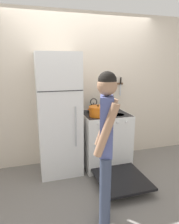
{
  "coord_description": "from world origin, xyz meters",
  "views": [
    {
      "loc": [
        -0.86,
        -3.34,
        1.72
      ],
      "look_at": [
        -0.02,
        -0.48,
        1.0
      ],
      "focal_mm": 32.0,
      "sensor_mm": 36.0,
      "label": 1
    }
  ],
  "objects": [
    {
      "name": "stove_range",
      "position": [
        0.3,
        -0.37,
        0.45
      ],
      "size": [
        0.76,
        1.4,
        0.92
      ],
      "color": "white",
      "rests_on": "ground_plane"
    },
    {
      "name": "dutch_oven_pot",
      "position": [
        0.13,
        -0.46,
        0.99
      ],
      "size": [
        0.33,
        0.29,
        0.18
      ],
      "color": "orange",
      "rests_on": "stove_range"
    },
    {
      "name": "wall_back",
      "position": [
        0.0,
        0.03,
        1.27
      ],
      "size": [
        10.0,
        0.06,
        2.55
      ],
      "color": "beige",
      "rests_on": "ground_plane"
    },
    {
      "name": "person",
      "position": [
        -0.16,
        -1.57,
        0.94
      ],
      "size": [
        0.34,
        0.4,
        1.65
      ],
      "rotation": [
        0.0,
        0.0,
        1.21
      ],
      "color": "#38425B",
      "rests_on": "ground_plane"
    },
    {
      "name": "utensil_jar",
      "position": [
        0.49,
        -0.19,
        0.98
      ],
      "size": [
        0.11,
        0.11,
        0.25
      ],
      "color": "#B7BABF",
      "rests_on": "stove_range"
    },
    {
      "name": "ground_plane",
      "position": [
        0.0,
        0.0,
        0.0
      ],
      "size": [
        14.0,
        14.0,
        0.0
      ],
      "primitive_type": "plane",
      "color": "slate"
    },
    {
      "name": "tea_kettle",
      "position": [
        0.14,
        -0.2,
        0.99
      ],
      "size": [
        0.2,
        0.16,
        0.24
      ],
      "color": "black",
      "rests_on": "stove_range"
    },
    {
      "name": "wall_knife_strip",
      "position": [
        0.57,
        -0.02,
        1.37
      ],
      "size": [
        0.38,
        0.03,
        0.35
      ],
      "color": "brown"
    },
    {
      "name": "refrigerator",
      "position": [
        -0.47,
        -0.31,
        0.94
      ],
      "size": [
        0.64,
        0.64,
        1.88
      ],
      "color": "white",
      "rests_on": "ground_plane"
    }
  ]
}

